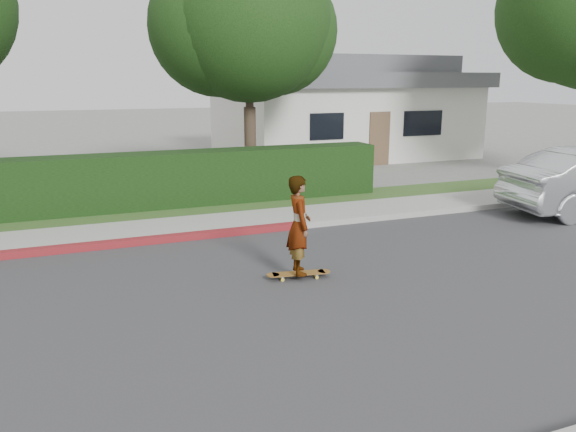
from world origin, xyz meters
name	(u,v)px	position (x,y,z in m)	size (l,w,h in m)	color
ground	(337,298)	(0.00, 0.00, 0.00)	(120.00, 120.00, 0.00)	slate
road	(337,298)	(0.00, 0.00, 0.01)	(60.00, 8.00, 0.01)	#2D2D30
curb_far	(255,230)	(0.00, 4.10, 0.07)	(60.00, 0.20, 0.15)	#9E9E99
curb_red_section	(5,255)	(-5.00, 4.10, 0.08)	(12.00, 0.21, 0.15)	maroon
sidewalk_far	(243,221)	(0.00, 5.00, 0.06)	(60.00, 1.60, 0.12)	gray
planting_strip	(225,208)	(0.00, 6.60, 0.05)	(60.00, 1.60, 0.10)	#2D4C1E
hedge	(101,185)	(-3.00, 7.20, 0.75)	(15.00, 1.00, 1.50)	black
tree_center	(246,24)	(1.49, 9.19, 4.90)	(5.66, 4.84, 7.44)	#33261C
house	(339,107)	(8.00, 16.00, 2.10)	(10.60, 8.60, 4.30)	beige
skateboard	(299,274)	(-0.22, 1.02, 0.10)	(1.14, 0.41, 0.10)	gold
skateboarder	(299,225)	(-0.22, 1.02, 0.96)	(0.61, 0.40, 1.69)	white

